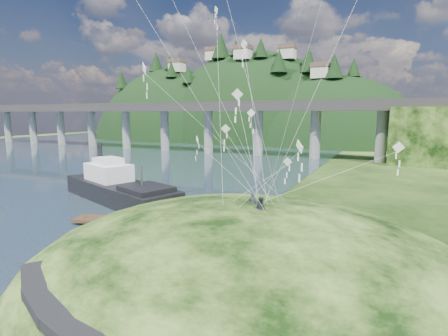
% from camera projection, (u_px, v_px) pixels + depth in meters
% --- Properties ---
extents(ground, '(320.00, 320.00, 0.00)m').
position_uv_depth(ground, '(145.00, 263.00, 27.34)').
color(ground, black).
rests_on(ground, ground).
extents(grass_hill, '(36.00, 32.00, 13.00)m').
position_uv_depth(grass_hill, '(249.00, 292.00, 25.92)').
color(grass_hill, black).
rests_on(grass_hill, ground).
extents(footpath, '(22.29, 5.84, 0.83)m').
position_uv_depth(footpath, '(138.00, 336.00, 15.14)').
color(footpath, black).
rests_on(footpath, ground).
extents(bridge, '(160.00, 11.00, 15.00)m').
position_uv_depth(bridge, '(225.00, 120.00, 99.53)').
color(bridge, '#2D2B2B').
rests_on(bridge, ground).
extents(far_ridge, '(153.00, 70.00, 94.50)m').
position_uv_depth(far_ridge, '(241.00, 156.00, 155.90)').
color(far_ridge, black).
rests_on(far_ridge, ground).
extents(work_barge, '(21.67, 12.49, 7.34)m').
position_uv_depth(work_barge, '(118.00, 187.00, 46.65)').
color(work_barge, black).
rests_on(work_barge, ground).
extents(wooden_dock, '(13.97, 6.26, 1.00)m').
position_uv_depth(wooden_dock, '(139.00, 221.00, 36.56)').
color(wooden_dock, '#382417').
rests_on(wooden_dock, ground).
extents(kite_flyers, '(1.95, 1.92, 1.76)m').
position_uv_depth(kite_flyers, '(258.00, 195.00, 24.84)').
color(kite_flyers, '#292C37').
rests_on(kite_flyers, ground).
extents(kite_swarm, '(18.09, 15.69, 20.66)m').
position_uv_depth(kite_swarm, '(235.00, 53.00, 24.68)').
color(kite_swarm, white).
rests_on(kite_swarm, ground).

